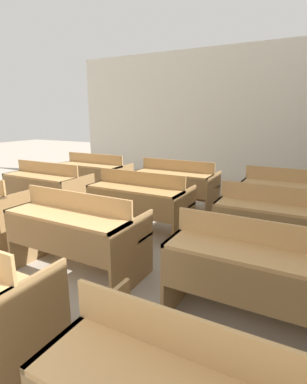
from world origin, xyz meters
The scene contains 9 objects.
wall_back centered at (0.00, 7.12, 1.55)m, with size 7.05×0.06×3.11m.
bench_second_center centered at (0.20, 2.39, 0.48)m, with size 1.35×0.75×0.89m.
bench_second_right centered at (2.01, 2.41, 0.48)m, with size 1.35×0.75×0.89m.
bench_third_left centered at (-1.59, 3.66, 0.48)m, with size 1.35×0.75×0.89m.
bench_third_center centered at (0.21, 3.67, 0.48)m, with size 1.35×0.75×0.89m.
bench_third_right centered at (2.02, 3.64, 0.48)m, with size 1.35×0.75×0.89m.
bench_back_left centered at (-1.61, 4.91, 0.48)m, with size 1.35×0.75×0.89m.
bench_back_center centered at (0.20, 4.91, 0.48)m, with size 1.35×0.75×0.89m.
bench_back_right centered at (2.05, 4.91, 0.48)m, with size 1.35×0.75×0.89m.
Camera 1 is at (2.28, 0.22, 1.64)m, focal length 28.00 mm.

